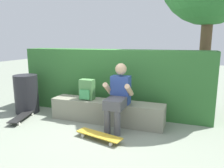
{
  "coord_description": "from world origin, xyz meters",
  "views": [
    {
      "loc": [
        1.51,
        -3.51,
        1.58
      ],
      "look_at": [
        0.11,
        0.31,
        0.77
      ],
      "focal_mm": 35.21,
      "sensor_mm": 36.0,
      "label": 1
    }
  ],
  "objects_px": {
    "bench_main": "(107,111)",
    "trash_bin": "(26,94)",
    "skateboard_beside_bench": "(22,116)",
    "backpack_on_bench": "(87,90)",
    "person_skater": "(118,95)",
    "skateboard_near_person": "(99,135)"
  },
  "relations": [
    {
      "from": "bench_main",
      "to": "trash_bin",
      "type": "distance_m",
      "value": 1.89
    },
    {
      "from": "skateboard_beside_bench",
      "to": "backpack_on_bench",
      "type": "relative_size",
      "value": 2.06
    },
    {
      "from": "skateboard_beside_bench",
      "to": "person_skater",
      "type": "bearing_deg",
      "value": 8.04
    },
    {
      "from": "skateboard_near_person",
      "to": "bench_main",
      "type": "bearing_deg",
      "value": 102.66
    },
    {
      "from": "bench_main",
      "to": "person_skater",
      "type": "height_order",
      "value": "person_skater"
    },
    {
      "from": "skateboard_beside_bench",
      "to": "backpack_on_bench",
      "type": "bearing_deg",
      "value": 21.02
    },
    {
      "from": "skateboard_beside_bench",
      "to": "trash_bin",
      "type": "height_order",
      "value": "trash_bin"
    },
    {
      "from": "skateboard_near_person",
      "to": "skateboard_beside_bench",
      "type": "bearing_deg",
      "value": 170.62
    },
    {
      "from": "bench_main",
      "to": "person_skater",
      "type": "xyz_separation_m",
      "value": [
        0.31,
        -0.21,
        0.42
      ]
    },
    {
      "from": "person_skater",
      "to": "skateboard_beside_bench",
      "type": "distance_m",
      "value": 2.05
    },
    {
      "from": "skateboard_beside_bench",
      "to": "backpack_on_bench",
      "type": "height_order",
      "value": "backpack_on_bench"
    },
    {
      "from": "bench_main",
      "to": "backpack_on_bench",
      "type": "height_order",
      "value": "backpack_on_bench"
    },
    {
      "from": "bench_main",
      "to": "backpack_on_bench",
      "type": "distance_m",
      "value": 0.58
    },
    {
      "from": "bench_main",
      "to": "trash_bin",
      "type": "xyz_separation_m",
      "value": [
        -1.88,
        -0.05,
        0.21
      ]
    },
    {
      "from": "backpack_on_bench",
      "to": "bench_main",
      "type": "bearing_deg",
      "value": 1.31
    },
    {
      "from": "skateboard_near_person",
      "to": "person_skater",
      "type": "bearing_deg",
      "value": 76.98
    },
    {
      "from": "person_skater",
      "to": "trash_bin",
      "type": "bearing_deg",
      "value": 175.83
    },
    {
      "from": "trash_bin",
      "to": "skateboard_beside_bench",
      "type": "bearing_deg",
      "value": -61.22
    },
    {
      "from": "person_skater",
      "to": "trash_bin",
      "type": "height_order",
      "value": "person_skater"
    },
    {
      "from": "person_skater",
      "to": "trash_bin",
      "type": "distance_m",
      "value": 2.21
    },
    {
      "from": "bench_main",
      "to": "trash_bin",
      "type": "bearing_deg",
      "value": -178.58
    },
    {
      "from": "person_skater",
      "to": "backpack_on_bench",
      "type": "xyz_separation_m",
      "value": [
        -0.72,
        0.2,
        -0.01
      ]
    }
  ]
}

